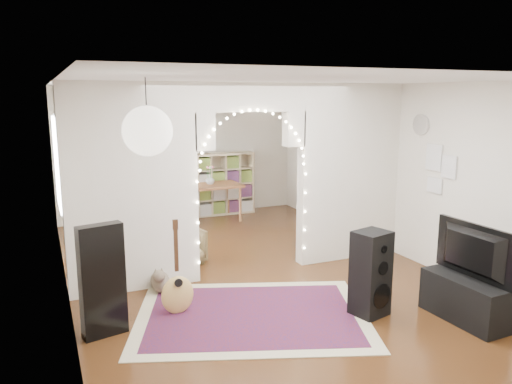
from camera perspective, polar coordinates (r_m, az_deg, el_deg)
name	(u,v)px	position (r m, az deg, el deg)	size (l,w,h in m)	color
floor	(251,271)	(7.39, -0.62, -8.97)	(7.50, 7.50, 0.00)	black
ceiling	(250,82)	(6.94, -0.67, 12.45)	(5.00, 7.50, 0.02)	white
wall_back	(181,152)	(10.57, -8.60, 4.53)	(5.00, 0.02, 2.70)	silver
wall_front	(448,259)	(3.96, 21.12, -7.12)	(5.00, 0.02, 2.70)	silver
wall_left	(61,194)	(6.51, -21.37, -0.18)	(0.02, 7.50, 2.70)	silver
wall_right	(393,169)	(8.33, 15.43, 2.51)	(0.02, 7.50, 2.70)	silver
divider_wall	(250,175)	(7.03, -0.65, 2.00)	(5.00, 0.20, 2.70)	silver
fairy_lights	(254,167)	(6.89, -0.23, 2.87)	(1.64, 0.04, 1.60)	#FFEABF
window	(57,163)	(8.27, -21.78, 3.10)	(0.04, 1.20, 1.40)	white
wall_clock	(421,125)	(7.78, 18.38, 7.32)	(0.31, 0.31, 0.03)	white
picture_frames	(438,169)	(7.55, 20.11, 2.53)	(0.02, 0.50, 0.70)	white
paper_lantern	(147,131)	(4.09, -12.31, 6.82)	(0.40, 0.40, 0.40)	white
ceiling_fan	(205,102)	(8.82, -5.80, 10.16)	(1.10, 1.10, 0.30)	gold
area_rug	(252,315)	(6.00, -0.48, -13.84)	(2.66, 1.99, 0.02)	maroon
guitar_case	(102,281)	(5.56, -17.15, -9.68)	(0.47, 0.16, 1.22)	black
acoustic_guitar	(177,280)	(5.95, -9.01, -9.86)	(0.39, 0.14, 0.97)	tan
tabby_cat	(160,281)	(6.70, -10.91, -9.93)	(0.34, 0.57, 0.38)	brown
floor_speaker	(371,274)	(5.99, 12.98, -9.09)	(0.46, 0.42, 1.00)	black
media_console	(464,299)	(6.26, 22.73, -11.25)	(0.40, 1.00, 0.50)	black
tv	(469,252)	(6.07, 23.12, -6.35)	(1.07, 0.14, 0.62)	black
bookcase	(224,184)	(10.69, -3.65, 0.96)	(1.28, 0.32, 1.32)	beige
dining_table	(210,188)	(10.11, -5.26, 0.48)	(1.22, 0.83, 0.76)	brown
flower_vase	(210,180)	(10.08, -5.28, 1.42)	(0.18, 0.18, 0.19)	white
dining_chair_left	(182,246)	(7.69, -8.47, -6.16)	(0.58, 0.60, 0.54)	brown
dining_chair_right	(164,216)	(9.76, -10.46, -2.68)	(0.52, 0.54, 0.49)	brown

